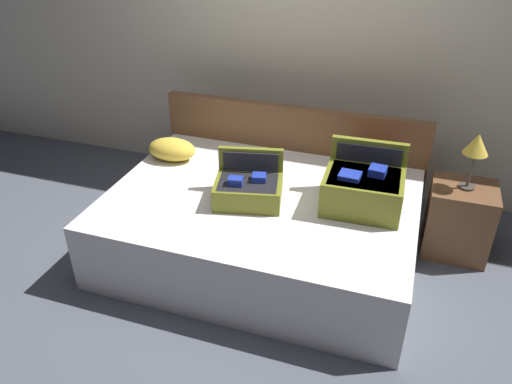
# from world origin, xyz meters

# --- Properties ---
(ground_plane) EXTENTS (12.00, 12.00, 0.00)m
(ground_plane) POSITION_xyz_m (0.00, 0.00, 0.00)
(ground_plane) COLOR #4C515B
(back_wall) EXTENTS (8.00, 0.10, 2.60)m
(back_wall) POSITION_xyz_m (0.00, 1.65, 1.30)
(back_wall) COLOR beige
(back_wall) RESTS_ON ground
(bed) EXTENTS (2.08, 1.51, 0.49)m
(bed) POSITION_xyz_m (0.00, 0.40, 0.25)
(bed) COLOR silver
(bed) RESTS_ON ground
(headboard) EXTENTS (2.13, 0.08, 0.85)m
(headboard) POSITION_xyz_m (0.00, 1.19, 0.43)
(headboard) COLOR brown
(headboard) RESTS_ON ground
(hard_case_large) EXTENTS (0.51, 0.45, 0.39)m
(hard_case_large) POSITION_xyz_m (0.66, 0.49, 0.63)
(hard_case_large) COLOR olive
(hard_case_large) RESTS_ON bed
(hard_case_medium) EXTENTS (0.51, 0.44, 0.31)m
(hard_case_medium) POSITION_xyz_m (-0.07, 0.33, 0.59)
(hard_case_medium) COLOR olive
(hard_case_medium) RESTS_ON bed
(pillow_near_headboard) EXTENTS (0.39, 0.26, 0.17)m
(pillow_near_headboard) POSITION_xyz_m (-0.83, 0.72, 0.58)
(pillow_near_headboard) COLOR gold
(pillow_near_headboard) RESTS_ON bed
(pillow_center_head) EXTENTS (0.39, 0.28, 0.21)m
(pillow_center_head) POSITION_xyz_m (0.65, 0.94, 0.59)
(pillow_center_head) COLOR maroon
(pillow_center_head) RESTS_ON bed
(nightstand) EXTENTS (0.44, 0.40, 0.53)m
(nightstand) POSITION_xyz_m (1.32, 0.90, 0.27)
(nightstand) COLOR brown
(nightstand) RESTS_ON ground
(table_lamp) EXTENTS (0.16, 0.16, 0.40)m
(table_lamp) POSITION_xyz_m (1.32, 0.90, 0.84)
(table_lamp) COLOR #3F3833
(table_lamp) RESTS_ON nightstand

